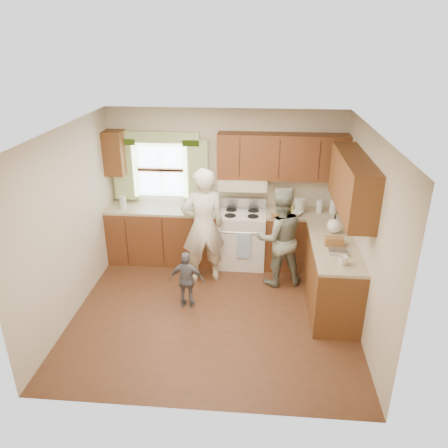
# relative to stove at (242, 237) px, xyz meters

# --- Properties ---
(room) EXTENTS (3.80, 3.80, 3.80)m
(room) POSITION_rel_stove_xyz_m (-0.30, -1.44, 0.78)
(room) COLOR #4F2718
(room) RESTS_ON ground
(kitchen_fixtures) EXTENTS (3.80, 2.25, 2.15)m
(kitchen_fixtures) POSITION_rel_stove_xyz_m (0.32, -0.36, 0.37)
(kitchen_fixtures) COLOR #4B2310
(kitchen_fixtures) RESTS_ON ground
(stove) EXTENTS (0.76, 0.67, 1.07)m
(stove) POSITION_rel_stove_xyz_m (0.00, 0.00, 0.00)
(stove) COLOR silver
(stove) RESTS_ON ground
(woman_left) EXTENTS (0.76, 0.62, 1.80)m
(woman_left) POSITION_rel_stove_xyz_m (-0.55, -0.59, 0.43)
(woman_left) COLOR silver
(woman_left) RESTS_ON ground
(woman_right) EXTENTS (0.85, 0.73, 1.52)m
(woman_right) POSITION_rel_stove_xyz_m (0.59, -0.59, 0.29)
(woman_right) COLOR #283F32
(woman_right) RESTS_ON ground
(child) EXTENTS (0.50, 0.24, 0.84)m
(child) POSITION_rel_stove_xyz_m (-0.69, -1.34, -0.05)
(child) COLOR slate
(child) RESTS_ON ground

